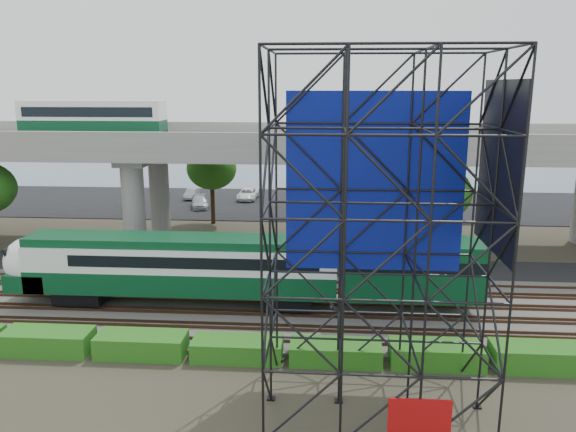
{
  "coord_description": "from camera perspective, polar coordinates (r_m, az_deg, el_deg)",
  "views": [
    {
      "loc": [
        5.45,
        -30.38,
        13.68
      ],
      "look_at": [
        2.86,
        6.0,
        5.12
      ],
      "focal_mm": 35.0,
      "sensor_mm": 36.0,
      "label": 1
    }
  ],
  "objects": [
    {
      "name": "commuter_train",
      "position": [
        34.8,
        -7.34,
        -4.99
      ],
      "size": [
        29.3,
        3.06,
        4.3
      ],
      "color": "black",
      "rests_on": "rail_tracks"
    },
    {
      "name": "hedge_strip",
      "position": [
        29.53,
        -5.15,
        -13.23
      ],
      "size": [
        34.6,
        1.8,
        1.2
      ],
      "color": "#1F6216",
      "rests_on": "ground"
    },
    {
      "name": "trees",
      "position": [
        48.32,
        -8.09,
        3.41
      ],
      "size": [
        40.94,
        16.94,
        7.69
      ],
      "color": "#382314",
      "rests_on": "ground"
    },
    {
      "name": "parking_lot",
      "position": [
        66.04,
        -0.75,
        1.28
      ],
      "size": [
        90.0,
        18.0,
        0.08
      ],
      "primitive_type": "cube",
      "color": "black",
      "rests_on": "ground"
    },
    {
      "name": "rail_tracks",
      "position": [
        35.47,
        -5.14,
        -9.05
      ],
      "size": [
        90.0,
        9.52,
        0.16
      ],
      "color": "#472D1E",
      "rests_on": "ballast_bed"
    },
    {
      "name": "harbor_water",
      "position": [
        87.63,
        0.46,
        4.23
      ],
      "size": [
        140.0,
        40.0,
        0.03
      ],
      "primitive_type": "cube",
      "color": "#41576B",
      "rests_on": "ground"
    },
    {
      "name": "overpass",
      "position": [
        47.15,
        -3.9,
        6.51
      ],
      "size": [
        80.0,
        12.0,
        12.4
      ],
      "color": "#9E9B93",
      "rests_on": "ground"
    },
    {
      "name": "ballast_bed",
      "position": [
        35.53,
        -5.13,
        -9.32
      ],
      "size": [
        90.0,
        12.0,
        0.2
      ],
      "primitive_type": "cube",
      "color": "slate",
      "rests_on": "ground"
    },
    {
      "name": "parked_cars",
      "position": [
        65.59,
        0.23,
        1.78
      ],
      "size": [
        37.48,
        9.68,
        1.31
      ],
      "color": "white",
      "rests_on": "parking_lot"
    },
    {
      "name": "service_road",
      "position": [
        43.44,
        -3.36,
        -5.12
      ],
      "size": [
        90.0,
        5.0,
        0.08
      ],
      "primitive_type": "cube",
      "color": "black",
      "rests_on": "ground"
    },
    {
      "name": "scaffold_tower",
      "position": [
        23.34,
        9.24,
        -2.38
      ],
      "size": [
        9.36,
        6.36,
        15.0
      ],
      "color": "black",
      "rests_on": "ground"
    },
    {
      "name": "suv",
      "position": [
        44.06,
        -13.21,
        -4.07
      ],
      "size": [
        6.2,
        4.26,
        1.57
      ],
      "primitive_type": "imported",
      "rotation": [
        0.0,
        0.0,
        1.25
      ],
      "color": "black",
      "rests_on": "service_road"
    },
    {
      "name": "ground",
      "position": [
        33.76,
        -5.68,
        -10.77
      ],
      "size": [
        140.0,
        140.0,
        0.0
      ],
      "primitive_type": "plane",
      "color": "#474233",
      "rests_on": "ground"
    }
  ]
}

